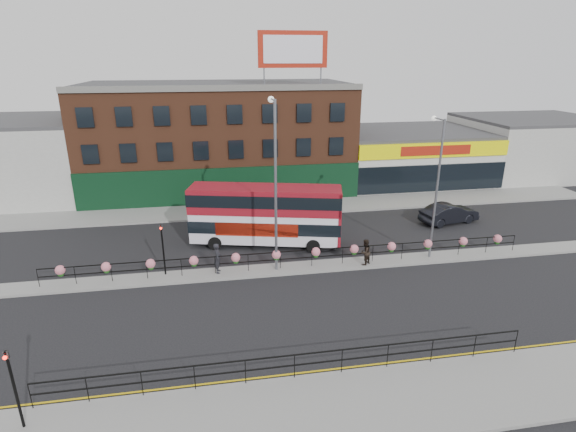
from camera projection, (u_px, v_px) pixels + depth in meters
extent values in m
plane|color=black|center=(296.00, 269.00, 28.21)|extent=(120.00, 120.00, 0.00)
cube|color=gray|center=(355.00, 406.00, 17.04)|extent=(60.00, 4.00, 0.15)
cube|color=gray|center=(270.00, 208.00, 39.33)|extent=(60.00, 4.00, 0.15)
cube|color=gray|center=(296.00, 268.00, 28.18)|extent=(60.00, 1.60, 0.15)
cube|color=gold|center=(339.00, 369.00, 19.20)|extent=(60.00, 0.10, 0.01)
cube|color=gold|center=(340.00, 371.00, 19.03)|extent=(60.00, 0.10, 0.01)
cube|color=brown|center=(219.00, 138.00, 44.46)|extent=(25.00, 12.00, 10.00)
cube|color=#3F3F42|center=(216.00, 84.00, 42.74)|extent=(25.00, 12.00, 0.30)
cube|color=black|center=(223.00, 187.00, 39.92)|extent=(25.00, 0.25, 3.40)
cube|color=silver|center=(407.00, 156.00, 48.52)|extent=(15.00, 12.00, 5.00)
cube|color=#3F3F42|center=(409.00, 131.00, 47.63)|extent=(15.00, 12.00, 0.30)
cube|color=#FFFC01|center=(435.00, 150.00, 42.27)|extent=(15.00, 0.25, 1.40)
cube|color=#9F1D0D|center=(436.00, 150.00, 42.16)|extent=(7.00, 0.10, 0.90)
cube|color=black|center=(432.00, 178.00, 43.17)|extent=(15.00, 0.25, 2.60)
cube|color=#B1B1AC|center=(0.00, 161.00, 41.70)|extent=(15.50, 12.00, 7.00)
cube|color=#B1B1AC|center=(530.00, 147.00, 50.72)|extent=(14.50, 12.00, 6.00)
cube|color=#3F3F42|center=(535.00, 119.00, 49.67)|extent=(14.50, 12.00, 0.30)
cube|color=#9F1D0D|center=(293.00, 49.00, 38.12)|extent=(6.00, 0.25, 3.00)
cube|color=white|center=(293.00, 49.00, 37.99)|extent=(5.10, 0.04, 2.25)
cylinder|color=slate|center=(264.00, 77.00, 38.45)|extent=(0.12, 0.12, 1.40)
cylinder|color=slate|center=(321.00, 76.00, 39.26)|extent=(0.12, 0.12, 1.40)
cube|color=black|center=(296.00, 251.00, 27.79)|extent=(30.00, 0.05, 0.05)
cube|color=black|center=(296.00, 258.00, 27.96)|extent=(30.00, 0.05, 0.05)
cylinder|color=black|center=(38.00, 278.00, 25.56)|extent=(0.04, 0.04, 1.10)
cylinder|color=black|center=(75.00, 275.00, 25.88)|extent=(0.04, 0.04, 1.10)
cylinder|color=black|center=(111.00, 273.00, 26.20)|extent=(0.04, 0.04, 1.10)
cylinder|color=black|center=(147.00, 270.00, 26.53)|extent=(0.04, 0.04, 1.10)
cylinder|color=black|center=(181.00, 267.00, 26.85)|extent=(0.04, 0.04, 1.10)
cylinder|color=black|center=(215.00, 265.00, 27.17)|extent=(0.04, 0.04, 1.10)
cylinder|color=black|center=(248.00, 263.00, 27.49)|extent=(0.04, 0.04, 1.10)
cylinder|color=black|center=(280.00, 260.00, 27.81)|extent=(0.04, 0.04, 1.10)
cylinder|color=black|center=(312.00, 258.00, 28.14)|extent=(0.04, 0.04, 1.10)
cylinder|color=black|center=(343.00, 256.00, 28.46)|extent=(0.04, 0.04, 1.10)
cylinder|color=black|center=(373.00, 253.00, 28.78)|extent=(0.04, 0.04, 1.10)
cylinder|color=black|center=(402.00, 251.00, 29.10)|extent=(0.04, 0.04, 1.10)
cylinder|color=black|center=(431.00, 249.00, 29.42)|extent=(0.04, 0.04, 1.10)
cylinder|color=black|center=(459.00, 247.00, 29.74)|extent=(0.04, 0.04, 1.10)
cylinder|color=black|center=(486.00, 245.00, 30.07)|extent=(0.04, 0.04, 1.10)
cylinder|color=black|center=(513.00, 243.00, 30.39)|extent=(0.04, 0.04, 1.10)
sphere|color=#D87183|center=(60.00, 270.00, 25.63)|extent=(0.56, 0.56, 0.56)
sphere|color=#1B5517|center=(61.00, 274.00, 25.70)|extent=(0.36, 0.36, 0.36)
sphere|color=#D87183|center=(106.00, 267.00, 26.03)|extent=(0.56, 0.56, 0.56)
sphere|color=#1B5517|center=(107.00, 270.00, 26.11)|extent=(0.36, 0.36, 0.36)
sphere|color=#D87183|center=(151.00, 264.00, 26.43)|extent=(0.56, 0.56, 0.56)
sphere|color=#1B5517|center=(151.00, 267.00, 26.51)|extent=(0.36, 0.36, 0.36)
sphere|color=#D87183|center=(194.00, 261.00, 26.83)|extent=(0.56, 0.56, 0.56)
sphere|color=#1B5517|center=(194.00, 264.00, 26.91)|extent=(0.36, 0.36, 0.36)
sphere|color=#D87183|center=(236.00, 257.00, 27.24)|extent=(0.56, 0.56, 0.56)
sphere|color=#1B5517|center=(236.00, 261.00, 27.31)|extent=(0.36, 0.36, 0.36)
sphere|color=#D87183|center=(276.00, 255.00, 27.64)|extent=(0.56, 0.56, 0.56)
sphere|color=#1B5517|center=(276.00, 258.00, 27.72)|extent=(0.36, 0.36, 0.36)
sphere|color=#D87183|center=(316.00, 252.00, 28.04)|extent=(0.56, 0.56, 0.56)
sphere|color=#1B5517|center=(316.00, 255.00, 28.12)|extent=(0.36, 0.36, 0.36)
sphere|color=#D87183|center=(354.00, 249.00, 28.44)|extent=(0.56, 0.56, 0.56)
sphere|color=#1B5517|center=(354.00, 252.00, 28.52)|extent=(0.36, 0.36, 0.36)
sphere|color=#D87183|center=(392.00, 246.00, 28.85)|extent=(0.56, 0.56, 0.56)
sphere|color=#1B5517|center=(391.00, 250.00, 28.92)|extent=(0.36, 0.36, 0.36)
sphere|color=#D87183|center=(428.00, 244.00, 29.25)|extent=(0.56, 0.56, 0.56)
sphere|color=#1B5517|center=(428.00, 247.00, 29.33)|extent=(0.36, 0.36, 0.36)
sphere|color=#D87183|center=(463.00, 241.00, 29.65)|extent=(0.56, 0.56, 0.56)
sphere|color=#1B5517|center=(463.00, 244.00, 29.73)|extent=(0.36, 0.36, 0.36)
sphere|color=#D87183|center=(498.00, 239.00, 30.05)|extent=(0.56, 0.56, 0.56)
sphere|color=#1B5517|center=(497.00, 242.00, 30.13)|extent=(0.36, 0.36, 0.36)
cube|color=black|center=(295.00, 355.00, 18.09)|extent=(20.00, 0.05, 0.05)
cube|color=black|center=(295.00, 365.00, 18.26)|extent=(20.00, 0.05, 0.05)
cylinder|color=black|center=(30.00, 396.00, 16.67)|extent=(0.04, 0.04, 1.10)
cylinder|color=black|center=(87.00, 390.00, 16.99)|extent=(0.04, 0.04, 1.10)
cylinder|color=black|center=(142.00, 384.00, 17.31)|extent=(0.04, 0.04, 1.10)
cylinder|color=black|center=(195.00, 378.00, 17.63)|extent=(0.04, 0.04, 1.10)
cylinder|color=black|center=(245.00, 372.00, 17.95)|extent=(0.04, 0.04, 1.10)
cylinder|color=black|center=(295.00, 366.00, 18.27)|extent=(0.04, 0.04, 1.10)
cylinder|color=black|center=(342.00, 361.00, 18.60)|extent=(0.04, 0.04, 1.10)
cylinder|color=black|center=(388.00, 356.00, 18.92)|extent=(0.04, 0.04, 1.10)
cylinder|color=black|center=(432.00, 351.00, 19.24)|extent=(0.04, 0.04, 1.10)
cylinder|color=black|center=(475.00, 346.00, 19.56)|extent=(0.04, 0.04, 1.10)
cylinder|color=black|center=(516.00, 341.00, 19.88)|extent=(0.04, 0.04, 1.10)
cube|color=white|center=(265.00, 214.00, 31.19)|extent=(10.61, 4.81, 3.76)
cube|color=maroon|center=(265.00, 200.00, 30.82)|extent=(10.68, 4.89, 1.69)
cube|color=black|center=(266.00, 223.00, 31.41)|extent=(10.71, 4.91, 0.85)
cube|color=black|center=(265.00, 198.00, 30.78)|extent=(10.73, 4.94, 0.85)
cube|color=maroon|center=(265.00, 188.00, 30.55)|extent=(10.61, 4.81, 0.11)
cube|color=maroon|center=(339.00, 216.00, 30.82)|extent=(0.78, 2.39, 3.76)
cube|color=#9F1D0D|center=(256.00, 230.00, 30.33)|extent=(5.48, 1.42, 0.94)
cylinder|color=black|center=(215.00, 243.00, 30.92)|extent=(0.98, 0.50, 0.94)
cylinder|color=black|center=(222.00, 231.00, 33.13)|extent=(0.98, 0.50, 0.94)
cylinder|color=black|center=(313.00, 246.00, 30.44)|extent=(0.98, 0.50, 0.94)
cylinder|color=black|center=(314.00, 233.00, 32.65)|extent=(0.98, 0.50, 0.94)
imported|color=black|center=(449.00, 213.00, 35.85)|extent=(3.63, 5.48, 1.58)
imported|color=black|center=(218.00, 258.00, 27.17)|extent=(0.80, 0.62, 1.89)
imported|color=black|center=(365.00, 252.00, 28.25)|extent=(1.43, 1.42, 1.69)
cylinder|color=slate|center=(276.00, 190.00, 26.16)|extent=(0.16, 0.16, 10.28)
cylinder|color=slate|center=(273.00, 100.00, 25.19)|extent=(0.10, 1.54, 0.10)
sphere|color=silver|center=(271.00, 99.00, 25.92)|extent=(0.37, 0.37, 0.37)
cylinder|color=slate|center=(437.00, 191.00, 28.12)|extent=(0.14, 0.14, 8.97)
cylinder|color=slate|center=(439.00, 119.00, 27.28)|extent=(0.09, 1.35, 0.09)
sphere|color=silver|center=(434.00, 118.00, 27.92)|extent=(0.32, 0.32, 0.32)
cylinder|color=black|center=(15.00, 390.00, 15.48)|extent=(0.10, 0.10, 3.20)
imported|color=black|center=(5.00, 351.00, 14.94)|extent=(0.15, 0.18, 0.90)
sphere|color=#FF190C|center=(5.00, 358.00, 14.89)|extent=(0.14, 0.14, 0.14)
cylinder|color=black|center=(163.00, 250.00, 26.71)|extent=(0.10, 0.10, 3.20)
imported|color=black|center=(161.00, 225.00, 26.17)|extent=(0.15, 0.18, 0.90)
sphere|color=#FF190C|center=(161.00, 228.00, 26.12)|extent=(0.14, 0.14, 0.14)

